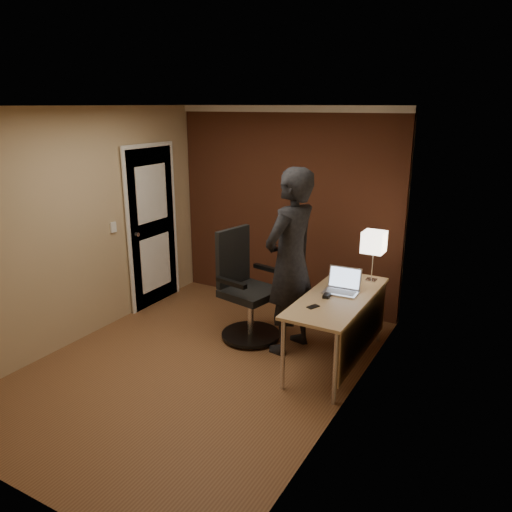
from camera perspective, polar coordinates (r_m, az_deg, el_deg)
name	(u,v)px	position (r m, az deg, el deg)	size (l,w,h in m)	color
room	(251,203)	(6.07, -0.57, 6.11)	(4.00, 4.00, 4.00)	brown
desk	(344,309)	(4.95, 10.08, -6.02)	(0.60, 1.50, 0.73)	tan
desk_lamp	(374,243)	(5.28, 13.32, 1.50)	(0.22, 0.22, 0.54)	silver
laptop	(343,285)	(5.02, 9.89, -3.30)	(0.34, 0.28, 0.23)	silver
mouse	(327,296)	(4.86, 8.08, -4.52)	(0.06, 0.10, 0.03)	black
phone	(313,307)	(4.62, 6.53, -5.77)	(0.06, 0.12, 0.01)	black
office_chair	(245,292)	(5.50, -1.22, -4.18)	(0.65, 0.73, 1.20)	black
person	(290,262)	(5.10, 3.95, -0.70)	(0.71, 0.46, 1.94)	black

